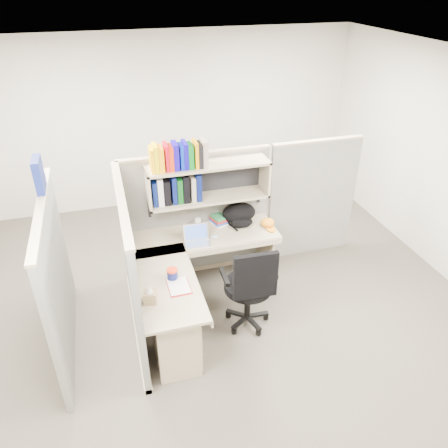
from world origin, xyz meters
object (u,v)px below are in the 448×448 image
object	(u,v)px
backpack	(240,215)
laptop	(197,236)
snack_canister	(172,274)
task_chair	(249,299)
desk	(185,307)

from	to	relation	value
backpack	laptop	bearing A→B (deg)	-152.23
snack_canister	task_chair	size ratio (longest dim) A/B	0.10
backpack	task_chair	xyz separation A→B (m)	(-0.21, -0.98, -0.47)
desk	snack_canister	bearing A→B (deg)	126.13
desk	laptop	xyz separation A→B (m)	(0.30, 0.68, 0.39)
desk	task_chair	distance (m)	0.69
desk	snack_canister	distance (m)	0.38
snack_canister	backpack	bearing A→B (deg)	40.62
laptop	task_chair	size ratio (longest dim) A/B	0.26
laptop	task_chair	world-z (taller)	task_chair
backpack	snack_canister	world-z (taller)	backpack
task_chair	laptop	bearing A→B (deg)	119.77
desk	task_chair	xyz separation A→B (m)	(0.69, -0.01, -0.06)
backpack	snack_canister	size ratio (longest dim) A/B	3.70
laptop	snack_canister	size ratio (longest dim) A/B	2.55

